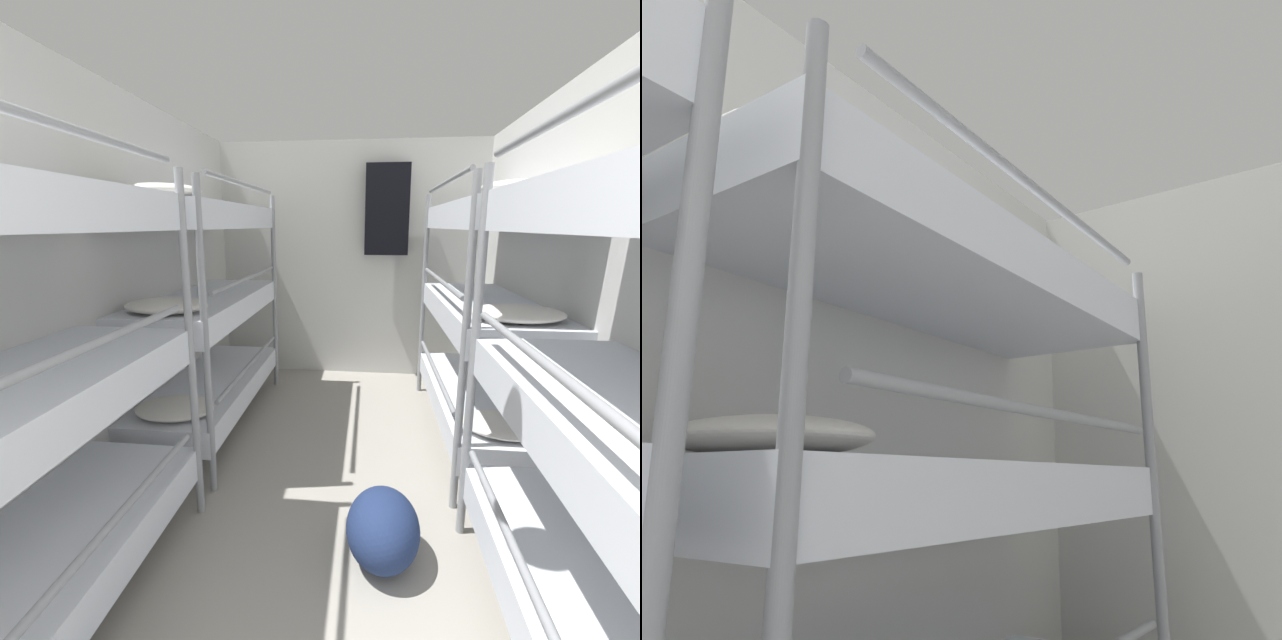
# 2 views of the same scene
# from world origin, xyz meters

# --- Properties ---
(bunk_stack_left_far) EXTENTS (0.68, 1.88, 1.94)m
(bunk_stack_left_far) POSITION_xyz_m (-1.05, 3.49, 1.01)
(bunk_stack_left_far) COLOR gray
(bunk_stack_left_far) RESTS_ON ground_plane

